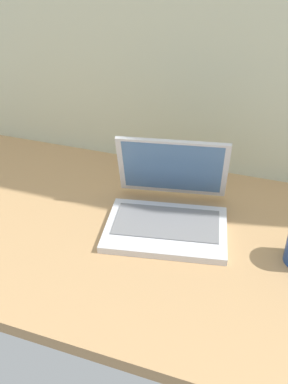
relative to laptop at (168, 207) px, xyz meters
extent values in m
cube|color=tan|center=(-0.10, -0.06, -0.06)|extent=(1.60, 0.76, 0.03)
cube|color=silver|center=(0.01, -0.05, -0.04)|extent=(0.35, 0.28, 0.02)
cube|color=slate|center=(0.01, -0.03, -0.03)|extent=(0.29, 0.19, 0.00)
cube|color=silver|center=(-0.02, 0.09, 0.07)|extent=(0.31, 0.13, 0.19)
cube|color=#4C72A5|center=(-0.02, 0.09, 0.07)|extent=(0.28, 0.11, 0.17)
camera|label=1|loc=(0.25, -0.90, 0.63)|focal=39.95mm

